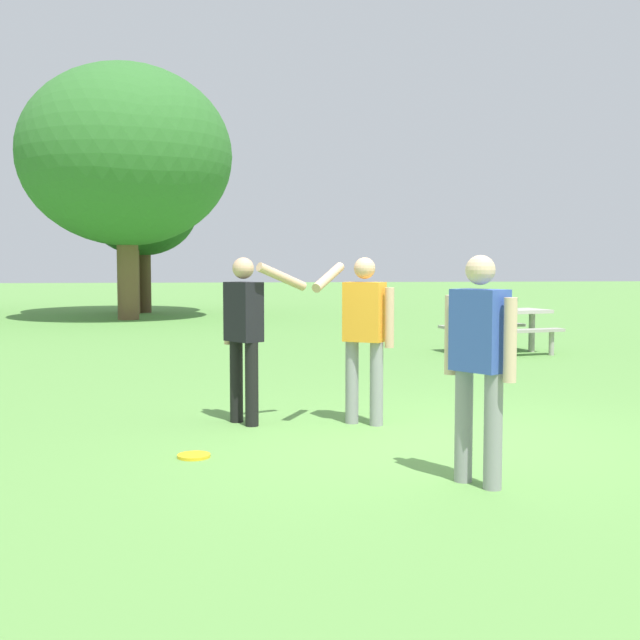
{
  "coord_description": "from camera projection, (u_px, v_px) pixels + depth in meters",
  "views": [
    {
      "loc": [
        -1.76,
        -6.85,
        1.58
      ],
      "look_at": [
        -0.74,
        1.22,
        1.0
      ],
      "focal_mm": 44.57,
      "sensor_mm": 36.0,
      "label": 1
    }
  ],
  "objects": [
    {
      "name": "tree_far_right",
      "position": [
        126.0,
        156.0,
        22.09
      ],
      "size": [
        5.9,
        5.9,
        7.09
      ],
      "color": "brown",
      "rests_on": "ground"
    },
    {
      "name": "frisbee",
      "position": [
        194.0,
        456.0,
        6.48
      ],
      "size": [
        0.27,
        0.27,
        0.03
      ],
      "primitive_type": "cylinder",
      "color": "yellow",
      "rests_on": "ground"
    },
    {
      "name": "ground_plane",
      "position": [
        419.0,
        440.0,
        7.12
      ],
      "size": [
        120.0,
        120.0,
        0.0
      ],
      "primitive_type": "plane",
      "color": "#609947"
    },
    {
      "name": "tree_broad_center",
      "position": [
        128.0,
        165.0,
        24.57
      ],
      "size": [
        5.85,
        5.85,
        7.13
      ],
      "color": "brown",
      "rests_on": "ground"
    },
    {
      "name": "picnic_table_near",
      "position": [
        500.0,
        321.0,
        13.97
      ],
      "size": [
        1.97,
        1.76,
        0.77
      ],
      "color": "#B2ADA3",
      "rests_on": "ground"
    },
    {
      "name": "person_bystander",
      "position": [
        364.0,
        327.0,
        7.73
      ],
      "size": [
        0.82,
        0.55,
        1.64
      ],
      "color": "gray",
      "rests_on": "ground"
    },
    {
      "name": "person_catcher",
      "position": [
        245.0,
        327.0,
        7.77
      ],
      "size": [
        0.83,
        0.52,
        1.64
      ],
      "color": "black",
      "rests_on": "ground"
    },
    {
      "name": "tree_slender_mid",
      "position": [
        142.0,
        210.0,
        25.4
      ],
      "size": [
        3.52,
        3.52,
        4.83
      ],
      "color": "#4C3823",
      "rests_on": "ground"
    },
    {
      "name": "trash_can_further_along",
      "position": [
        501.0,
        324.0,
        14.41
      ],
      "size": [
        0.59,
        0.59,
        0.96
      ],
      "color": "#1E663D",
      "rests_on": "ground"
    },
    {
      "name": "person_thrower",
      "position": [
        479.0,
        354.0,
        5.6
      ],
      "size": [
        0.39,
        0.52,
        1.64
      ],
      "color": "gray",
      "rests_on": "ground"
    }
  ]
}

